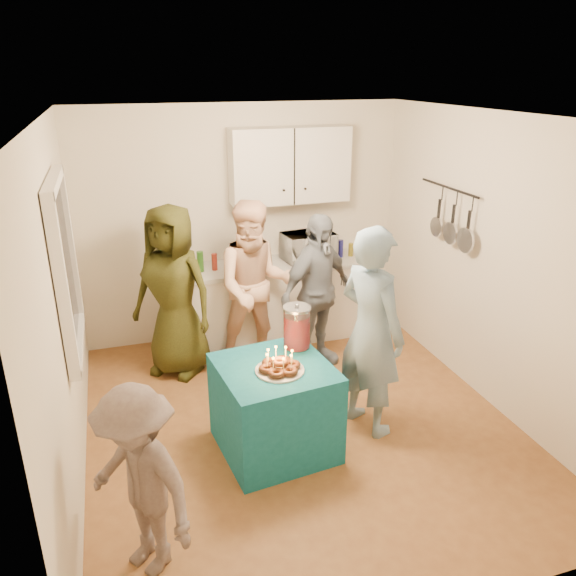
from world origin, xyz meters
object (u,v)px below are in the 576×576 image
object	(u,v)px
punch_jar	(297,328)
woman_back_right	(317,292)
microwave	(308,247)
child_near_left	(140,482)
counter	(269,304)
woman_back_left	(173,291)
man_birthday	(371,332)
party_table	(275,408)
woman_back_center	(256,287)

from	to	relation	value
punch_jar	woman_back_right	distance (m)	1.12
microwave	child_near_left	world-z (taller)	child_near_left
counter	woman_back_left	xyz separation A→B (m)	(-1.09, -0.42, 0.44)
man_birthday	woman_back_right	distance (m)	1.18
punch_jar	woman_back_left	bearing A→B (deg)	123.83
counter	party_table	world-z (taller)	counter
counter	punch_jar	distance (m)	1.79
man_birthday	microwave	bearing A→B (deg)	-24.62
woman_back_left	woman_back_right	world-z (taller)	woman_back_left
man_birthday	woman_back_right	xyz separation A→B (m)	(-0.04, 1.17, -0.09)
punch_jar	woman_back_center	world-z (taller)	woman_back_center
punch_jar	woman_back_right	size ratio (longest dim) A/B	0.21
punch_jar	woman_back_center	bearing A→B (deg)	92.51
punch_jar	woman_back_center	xyz separation A→B (m)	(-0.05, 1.14, -0.05)
party_table	woman_back_left	size ratio (longest dim) A/B	0.49
man_birthday	punch_jar	bearing A→B (deg)	50.41
microwave	woman_back_center	bearing A→B (deg)	-149.86
microwave	woman_back_center	distance (m)	0.96
microwave	woman_back_right	world-z (taller)	woman_back_right
woman_back_center	woman_back_right	size ratio (longest dim) A/B	1.08
microwave	woman_back_left	bearing A→B (deg)	-171.46
punch_jar	child_near_left	distance (m)	1.81
woman_back_left	punch_jar	bearing A→B (deg)	-17.74
party_table	child_near_left	size ratio (longest dim) A/B	0.66
woman_back_right	party_table	bearing A→B (deg)	-150.57
woman_back_left	party_table	bearing A→B (deg)	-30.84
microwave	party_table	size ratio (longest dim) A/B	0.66
counter	party_table	xyz separation A→B (m)	(-0.51, -1.96, -0.05)
microwave	child_near_left	bearing A→B (deg)	-132.59
party_table	woman_back_center	xyz separation A→B (m)	(0.22, 1.40, 0.50)
woman_back_right	child_near_left	xyz separation A→B (m)	(-1.90, -2.12, -0.17)
party_table	man_birthday	bearing A→B (deg)	4.48
man_birthday	woman_back_left	distance (m)	2.06
woman_back_left	woman_back_center	world-z (taller)	woman_back_center
child_near_left	counter	bearing A→B (deg)	114.05
woman_back_right	punch_jar	bearing A→B (deg)	-146.25
woman_back_left	microwave	bearing A→B (deg)	53.55
party_table	woman_back_right	bearing A→B (deg)	56.78
party_table	child_near_left	bearing A→B (deg)	-140.97
microwave	counter	bearing A→B (deg)	173.42
counter	woman_back_right	bearing A→B (deg)	-67.23
man_birthday	woman_back_right	size ratio (longest dim) A/B	1.11
microwave	party_table	bearing A→B (deg)	-123.05
woman_back_left	woman_back_right	distance (m)	1.43
man_birthday	child_near_left	world-z (taller)	man_birthday
microwave	punch_jar	bearing A→B (deg)	-119.09
party_table	punch_jar	bearing A→B (deg)	43.98
counter	woman_back_right	world-z (taller)	woman_back_right
punch_jar	woman_back_right	xyz separation A→B (m)	(0.54, 0.98, -0.12)
microwave	party_table	distance (m)	2.30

